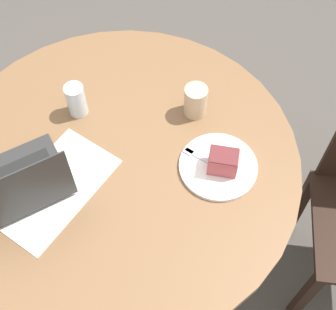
% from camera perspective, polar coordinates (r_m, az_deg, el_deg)
% --- Properties ---
extents(ground_plane, '(12.00, 12.00, 0.00)m').
position_cam_1_polar(ground_plane, '(2.10, -4.17, -11.39)').
color(ground_plane, '#4C4742').
extents(dining_table, '(1.10, 1.10, 0.76)m').
position_cam_1_polar(dining_table, '(1.55, -5.53, -3.30)').
color(dining_table, brown).
rests_on(dining_table, ground_plane).
extents(paper_document, '(0.40, 0.28, 0.00)m').
position_cam_1_polar(paper_document, '(1.40, -13.66, -3.95)').
color(paper_document, white).
rests_on(paper_document, dining_table).
extents(plate, '(0.23, 0.23, 0.01)m').
position_cam_1_polar(plate, '(1.40, 6.14, -1.38)').
color(plate, white).
rests_on(plate, dining_table).
extents(cake_slice, '(0.10, 0.11, 0.07)m').
position_cam_1_polar(cake_slice, '(1.36, 6.73, -0.79)').
color(cake_slice, '#B74C51').
rests_on(cake_slice, plate).
extents(fork, '(0.05, 0.17, 0.00)m').
position_cam_1_polar(fork, '(1.40, 4.42, -0.55)').
color(fork, silver).
rests_on(fork, plate).
extents(coffee_glass, '(0.07, 0.07, 0.11)m').
position_cam_1_polar(coffee_glass, '(1.48, 3.37, 6.60)').
color(coffee_glass, '#C6AD89').
rests_on(coffee_glass, dining_table).
extents(water_glass, '(0.06, 0.06, 0.12)m').
position_cam_1_polar(water_glass, '(1.50, -11.13, 6.59)').
color(water_glass, silver).
rests_on(water_glass, dining_table).
extents(laptop, '(0.34, 0.30, 0.23)m').
position_cam_1_polar(laptop, '(1.39, -18.04, -3.61)').
color(laptop, '#2D2D2D').
rests_on(laptop, dining_table).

